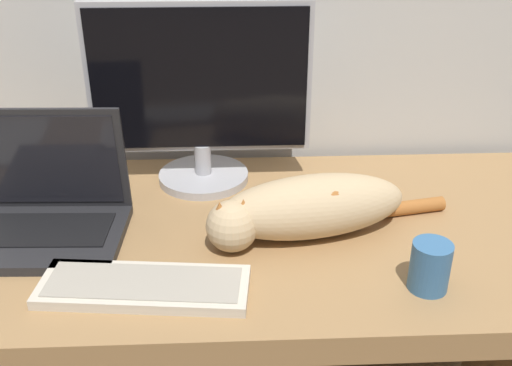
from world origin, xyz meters
name	(u,v)px	position (x,y,z in m)	size (l,w,h in m)	color
desk	(207,284)	(0.00, 0.36, 0.62)	(1.71, 0.72, 0.77)	#A37A4C
monitor	(200,97)	(-0.01, 0.59, 0.99)	(0.52, 0.22, 0.44)	#B2B2B7
laptop	(47,212)	(-0.33, 0.35, 0.82)	(0.33, 0.26, 0.26)	#232326
external_keyboard	(144,286)	(-0.10, 0.14, 0.78)	(0.39, 0.17, 0.02)	beige
cat	(306,207)	(0.21, 0.32, 0.84)	(0.54, 0.22, 0.13)	#D1B284
coffee_mug	(430,266)	(0.42, 0.13, 0.82)	(0.07, 0.07, 0.10)	teal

